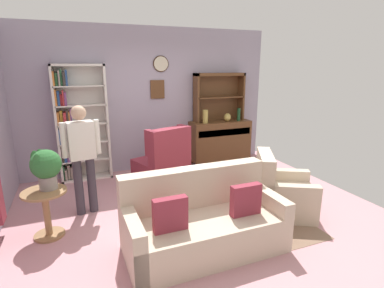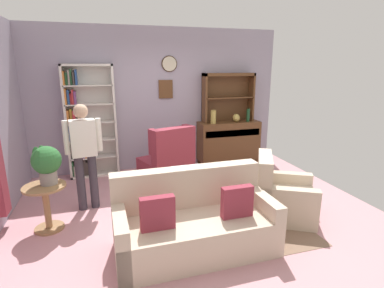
{
  "view_description": "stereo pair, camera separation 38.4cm",
  "coord_description": "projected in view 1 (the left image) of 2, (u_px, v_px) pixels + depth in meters",
  "views": [
    {
      "loc": [
        -1.5,
        -3.78,
        2.08
      ],
      "look_at": [
        0.1,
        0.2,
        0.95
      ],
      "focal_mm": 28.15,
      "sensor_mm": 36.0,
      "label": 1
    },
    {
      "loc": [
        -1.14,
        -3.9,
        2.08
      ],
      "look_at": [
        0.1,
        0.2,
        0.95
      ],
      "focal_mm": 28.15,
      "sensor_mm": 36.0,
      "label": 2
    }
  ],
  "objects": [
    {
      "name": "bottle_wine",
      "position": [
        239.0,
        114.0,
        6.43
      ],
      "size": [
        0.07,
        0.07,
        0.27
      ],
      "primitive_type": "cylinder",
      "color": "#194223",
      "rests_on": "sideboard"
    },
    {
      "name": "sideboard",
      "position": [
        220.0,
        140.0,
        6.51
      ],
      "size": [
        1.3,
        0.45,
        0.92
      ],
      "color": "brown",
      "rests_on": "ground_plane"
    },
    {
      "name": "bookshelf",
      "position": [
        78.0,
        127.0,
        5.43
      ],
      "size": [
        0.9,
        0.3,
        2.1
      ],
      "color": "silver",
      "rests_on": "ground_plane"
    },
    {
      "name": "sideboard_hutch",
      "position": [
        219.0,
        90.0,
        6.34
      ],
      "size": [
        1.1,
        0.26,
        1.0
      ],
      "color": "brown",
      "rests_on": "sideboard"
    },
    {
      "name": "person_reading",
      "position": [
        82.0,
        152.0,
        4.16
      ],
      "size": [
        0.53,
        0.25,
        1.56
      ],
      "color": "#38333D",
      "rests_on": "ground_plane"
    },
    {
      "name": "potted_plant_large",
      "position": [
        46.0,
        166.0,
        3.62
      ],
      "size": [
        0.36,
        0.36,
        0.49
      ],
      "color": "gray",
      "rests_on": "plant_stand"
    },
    {
      "name": "wingback_chair",
      "position": [
        163.0,
        163.0,
        5.37
      ],
      "size": [
        1.0,
        1.01,
        1.05
      ],
      "color": "maroon",
      "rests_on": "ground_plane"
    },
    {
      "name": "vase_round",
      "position": [
        227.0,
        117.0,
        6.37
      ],
      "size": [
        0.15,
        0.15,
        0.17
      ],
      "primitive_type": "ellipsoid",
      "color": "tan",
      "rests_on": "sideboard"
    },
    {
      "name": "plant_stand",
      "position": [
        46.0,
        208.0,
        3.68
      ],
      "size": [
        0.52,
        0.52,
        0.61
      ],
      "color": "#997047",
      "rests_on": "ground_plane"
    },
    {
      "name": "couch_floral",
      "position": [
        203.0,
        223.0,
        3.47
      ],
      "size": [
        1.81,
        0.86,
        0.9
      ],
      "color": "beige",
      "rests_on": "ground_plane"
    },
    {
      "name": "wall_back",
      "position": [
        151.0,
        100.0,
        6.01
      ],
      "size": [
        5.0,
        0.09,
        2.8
      ],
      "color": "#A399AD",
      "rests_on": "ground_plane"
    },
    {
      "name": "armchair_floral",
      "position": [
        282.0,
        194.0,
        4.31
      ],
      "size": [
        1.04,
        1.03,
        0.88
      ],
      "color": "beige",
      "rests_on": "ground_plane"
    },
    {
      "name": "book_stack",
      "position": [
        183.0,
        184.0,
        4.19
      ],
      "size": [
        0.21,
        0.15,
        0.09
      ],
      "color": "#3F3833",
      "rests_on": "coffee_table"
    },
    {
      "name": "area_rug",
      "position": [
        212.0,
        216.0,
        4.26
      ],
      "size": [
        2.32,
        2.17,
        0.01
      ],
      "primitive_type": "cube",
      "color": "#846651",
      "rests_on": "ground_plane"
    },
    {
      "name": "ground_plane",
      "position": [
        191.0,
        210.0,
        4.46
      ],
      "size": [
        5.4,
        4.6,
        0.02
      ],
      "primitive_type": "cube",
      "color": "#C68C93"
    },
    {
      "name": "coffee_table",
      "position": [
        174.0,
        191.0,
        4.26
      ],
      "size": [
        0.8,
        0.5,
        0.42
      ],
      "color": "brown",
      "rests_on": "ground_plane"
    },
    {
      "name": "vase_tall",
      "position": [
        205.0,
        117.0,
        6.16
      ],
      "size": [
        0.11,
        0.11,
        0.27
      ],
      "primitive_type": "cylinder",
      "color": "tan",
      "rests_on": "sideboard"
    }
  ]
}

